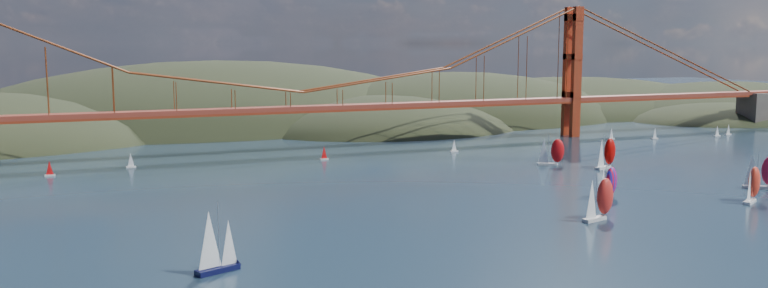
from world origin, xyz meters
TOP-DOWN VIEW (x-y plane):
  - headlands at (44.95, 278.29)m, footprint 725.00×225.00m
  - bridge at (-1.75, 180.00)m, footprint 552.00×12.00m
  - sloop_navy at (-55.78, 42.36)m, footprint 8.46×6.25m
  - racer_0 at (30.76, 48.72)m, footprint 9.52×5.44m
  - racer_1 at (78.57, 49.46)m, footprint 8.87×6.67m
  - racer_2 at (95.99, 61.99)m, footprint 8.96×7.72m
  - racer_3 at (78.37, 105.25)m, footprint 9.67×6.17m
  - racer_5 at (66.00, 117.45)m, footprint 8.82×6.32m
  - racer_rwb at (47.88, 66.72)m, footprint 8.23×5.51m
  - distant_boat_2 at (-85.11, 158.11)m, footprint 3.00×2.00m
  - distant_boat_3 at (-61.42, 164.73)m, footprint 3.00×2.00m
  - distant_boat_4 at (128.57, 163.51)m, footprint 3.00×2.00m
  - distant_boat_5 at (145.88, 157.24)m, footprint 3.00×2.00m
  - distant_boat_6 at (177.39, 154.38)m, footprint 3.00×2.00m
  - distant_boat_7 at (185.77, 156.20)m, footprint 3.00×2.00m
  - distant_boat_8 at (50.77, 155.78)m, footprint 3.00×2.00m
  - distant_boat_9 at (1.07, 156.75)m, footprint 3.00×2.00m

SIDE VIEW (x-z plane):
  - headlands at x=44.95m, z-range -60.46..35.54m
  - distant_boat_2 at x=-85.11m, z-range 0.06..4.76m
  - distant_boat_3 at x=-61.42m, z-range 0.06..4.76m
  - distant_boat_4 at x=128.57m, z-range 0.06..4.76m
  - distant_boat_5 at x=145.88m, z-range 0.06..4.76m
  - distant_boat_6 at x=177.39m, z-range 0.06..4.76m
  - distant_boat_7 at x=185.77m, z-range 0.06..4.76m
  - distant_boat_8 at x=50.77m, z-range 0.06..4.76m
  - distant_boat_9 at x=1.07m, z-range 0.06..4.76m
  - racer_rwb at x=47.88m, z-range -0.25..8.95m
  - racer_5 at x=66.00m, z-range -0.27..9.63m
  - racer_1 at x=78.57m, z-range -0.27..9.73m
  - racer_2 at x=95.99m, z-range -0.29..10.12m
  - racer_0 at x=30.76m, z-range -0.29..10.37m
  - racer_3 at x=78.37m, z-range -0.30..10.52m
  - sloop_navy at x=-55.78m, z-range -0.73..11.68m
  - bridge at x=-1.75m, z-range 4.73..59.73m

